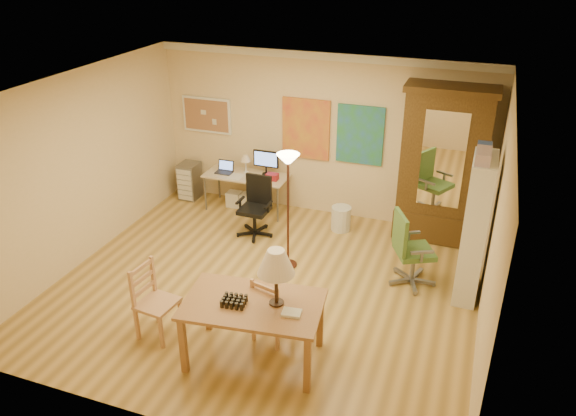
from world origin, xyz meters
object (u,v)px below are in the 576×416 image
(computer_desk, at_px, (249,188))
(armoire, at_px, (442,175))
(office_chair_green, at_px, (410,265))
(bookshelf, at_px, (474,229))
(office_chair_black, at_px, (255,220))
(dining_table, at_px, (261,292))

(computer_desk, relative_size, armoire, 0.59)
(office_chair_green, xyz_separation_m, bookshelf, (0.74, 0.02, 0.67))
(computer_desk, bearing_deg, bookshelf, -20.14)
(office_chair_black, relative_size, armoire, 0.40)
(dining_table, bearing_deg, computer_desk, 115.59)
(dining_table, xyz_separation_m, bookshelf, (2.05, 2.11, 0.06))
(dining_table, distance_m, bookshelf, 2.94)
(dining_table, bearing_deg, armoire, 67.36)
(office_chair_green, height_order, bookshelf, bookshelf)
(dining_table, relative_size, armoire, 0.66)
(office_chair_green, xyz_separation_m, armoire, (0.17, 1.47, 0.76))
(computer_desk, height_order, bookshelf, bookshelf)
(office_chair_black, bearing_deg, dining_table, -65.64)
(bookshelf, bearing_deg, armoire, 111.33)
(office_chair_green, relative_size, armoire, 0.44)
(computer_desk, relative_size, office_chair_green, 1.33)
(dining_table, height_order, computer_desk, dining_table)
(armoire, relative_size, bookshelf, 1.26)
(office_chair_black, xyz_separation_m, armoire, (2.68, 0.89, 0.79))
(computer_desk, xyz_separation_m, office_chair_black, (0.46, -0.81, -0.14))
(dining_table, xyz_separation_m, office_chair_black, (-1.20, 2.66, -0.63))
(dining_table, xyz_separation_m, armoire, (1.48, 3.55, 0.16))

